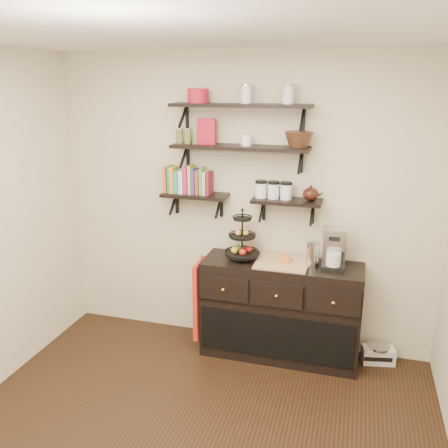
{
  "coord_description": "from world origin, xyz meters",
  "views": [
    {
      "loc": [
        0.99,
        -2.35,
        2.41
      ],
      "look_at": [
        -0.01,
        1.15,
        1.33
      ],
      "focal_mm": 38.0,
      "sensor_mm": 36.0,
      "label": 1
    }
  ],
  "objects_px": {
    "radio": "(378,354)",
    "fruit_stand": "(242,243)",
    "sideboard": "(280,310)",
    "coffee_maker": "(334,249)"
  },
  "relations": [
    {
      "from": "radio",
      "to": "fruit_stand",
      "type": "bearing_deg",
      "value": 173.56
    },
    {
      "from": "fruit_stand",
      "to": "sideboard",
      "type": "bearing_deg",
      "value": -0.47
    },
    {
      "from": "sideboard",
      "to": "radio",
      "type": "relative_size",
      "value": 4.65
    },
    {
      "from": "sideboard",
      "to": "radio",
      "type": "height_order",
      "value": "sideboard"
    },
    {
      "from": "sideboard",
      "to": "fruit_stand",
      "type": "relative_size",
      "value": 3.12
    },
    {
      "from": "sideboard",
      "to": "fruit_stand",
      "type": "height_order",
      "value": "fruit_stand"
    },
    {
      "from": "fruit_stand",
      "to": "coffee_maker",
      "type": "bearing_deg",
      "value": 1.54
    },
    {
      "from": "fruit_stand",
      "to": "coffee_maker",
      "type": "xyz_separation_m",
      "value": [
        0.79,
        0.02,
        0.02
      ]
    },
    {
      "from": "sideboard",
      "to": "fruit_stand",
      "type": "distance_m",
      "value": 0.7
    },
    {
      "from": "fruit_stand",
      "to": "radio",
      "type": "xyz_separation_m",
      "value": [
        1.24,
        0.1,
        -0.97
      ]
    }
  ]
}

